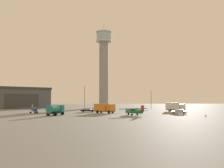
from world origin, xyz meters
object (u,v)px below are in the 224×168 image
Objects in this scene: airplane_blue at (34,109)px; light_post_west at (151,98)px; truck_box_white at (175,107)px; car_black at (88,110)px; light_post_north at (85,95)px; airplane_green at (134,111)px; control_tower at (104,63)px; car_silver at (179,112)px; traffic_cone_near_left at (206,115)px; truck_box_orange at (104,108)px; truck_fuel_tanker_teal at (55,109)px.

light_post_west reaches higher than airplane_blue.
truck_box_white is 30.53m from car_black.
light_post_north reaches higher than airplane_blue.
control_tower is at bearing -31.40° from airplane_green.
car_silver is at bearing -52.67° from light_post_north.
light_post_north is 60.52m from traffic_cone_near_left.
truck_box_orange is 8.93m from car_black.
truck_box_orange is (0.65, -61.63, -22.27)m from control_tower.
truck_box_orange is (-7.99, 11.04, 0.40)m from airplane_green.
airplane_blue reaches higher than traffic_cone_near_left.
truck_box_white reaches higher than truck_box_orange.
car_black is at bearing 161.90° from truck_box_orange.
airplane_blue is 1.33× the size of truck_box_orange.
truck_box_white is at bearing 91.22° from traffic_cone_near_left.
airplane_blue is 49.45m from traffic_cone_near_left.
car_silver reaches higher than traffic_cone_near_left.
truck_box_orange is at bearing -157.64° from truck_box_white.
light_post_west is at bearing 106.48° from airplane_blue.
car_black is at bearing 87.48° from airplane_blue.
car_black is 0.57× the size of light_post_west.
truck_fuel_tanker_teal is 1.37× the size of car_black.
traffic_cone_near_left is at bearing -91.13° from truck_box_white.
truck_box_orange reaches higher than airplane_blue.
control_tower is 76.61m from airplane_green.
airplane_blue is at bearing -169.27° from truck_box_white.
truck_box_white is at bearing 78.93° from airplane_blue.
light_post_north is at bearing 135.05° from airplane_blue.
light_post_west reaches higher than car_silver.
control_tower reaches higher than airplane_blue.
light_post_west is at bearing 94.95° from traffic_cone_near_left.
control_tower is 67.12× the size of traffic_cone_near_left.
car_silver is 0.45× the size of light_post_north.
car_black is 6.96× the size of traffic_cone_near_left.
car_black is 27.88m from light_post_north.
light_post_west reaches higher than truck_fuel_tanker_teal.
truck_box_orange is (21.47, -0.63, 0.41)m from airplane_blue.
truck_box_white is 27.01m from traffic_cone_near_left.
light_post_north is at bearing 102.92° from car_black.
airplane_green reaches higher than car_silver.
airplane_green is (8.64, -72.67, -22.67)m from control_tower.
light_post_north is (12.73, 33.51, 4.77)m from airplane_blue.
control_tower is 33.79m from light_post_north.
truck_box_white is 9.70× the size of traffic_cone_near_left.
light_post_west is 12.12× the size of traffic_cone_near_left.
car_silver is at bearing -18.35° from car_black.
airplane_blue is 43.27m from car_silver.
control_tower is at bearing 123.91° from truck_box_orange.
car_black is at bearing -131.29° from light_post_west.
truck_fuel_tanker_teal is 58.39m from light_post_west.
control_tower is at bearing 114.37° from truck_box_white.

